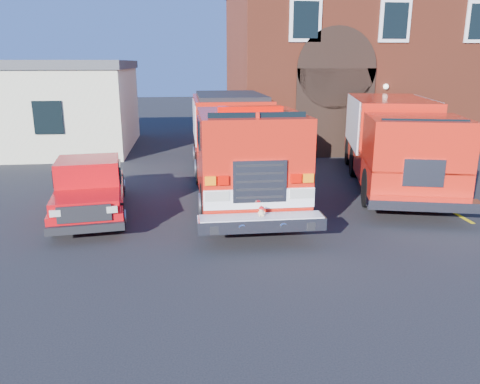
{
  "coord_description": "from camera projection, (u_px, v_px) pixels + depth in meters",
  "views": [
    {
      "loc": [
        -1.23,
        -11.73,
        4.24
      ],
      "look_at": [
        0.0,
        -1.2,
        1.3
      ],
      "focal_mm": 35.0,
      "sensor_mm": 36.0,
      "label": 1
    }
  ],
  "objects": [
    {
      "name": "ground",
      "position": [
        235.0,
        227.0,
        12.5
      ],
      "size": [
        100.0,
        100.0,
        0.0
      ],
      "primitive_type": "plane",
      "color": "black",
      "rests_on": "ground"
    },
    {
      "name": "parking_stripe_mid",
      "position": [
        400.0,
        183.0,
        17.05
      ],
      "size": [
        0.12,
        3.0,
        0.01
      ],
      "primitive_type": "cube",
      "color": "#DABA0B",
      "rests_on": "ground"
    },
    {
      "name": "parking_stripe_near",
      "position": [
        444.0,
        207.0,
        14.18
      ],
      "size": [
        0.12,
        3.0,
        0.01
      ],
      "primitive_type": "cube",
      "color": "#DABA0B",
      "rests_on": "ground"
    },
    {
      "name": "pickup_truck",
      "position": [
        91.0,
        187.0,
        13.43
      ],
      "size": [
        2.43,
        5.26,
        1.66
      ],
      "color": "black",
      "rests_on": "ground"
    },
    {
      "name": "fire_engine",
      "position": [
        237.0,
        144.0,
        15.58
      ],
      "size": [
        2.99,
        10.21,
        3.15
      ],
      "color": "black",
      "rests_on": "ground"
    },
    {
      "name": "parking_stripe_far",
      "position": [
        369.0,
        166.0,
        19.92
      ],
      "size": [
        0.12,
        3.0,
        0.01
      ],
      "primitive_type": "cube",
      "color": "#DABA0B",
      "rests_on": "ground"
    },
    {
      "name": "side_building",
      "position": [
        28.0,
        105.0,
        23.34
      ],
      "size": [
        10.2,
        8.2,
        4.35
      ],
      "color": "beige",
      "rests_on": "ground"
    },
    {
      "name": "fire_station",
      "position": [
        370.0,
        62.0,
        25.75
      ],
      "size": [
        15.2,
        10.2,
        8.45
      ],
      "color": "maroon",
      "rests_on": "ground"
    },
    {
      "name": "secondary_truck",
      "position": [
        394.0,
        139.0,
        16.63
      ],
      "size": [
        4.94,
        9.49,
        2.95
      ],
      "color": "black",
      "rests_on": "ground"
    }
  ]
}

